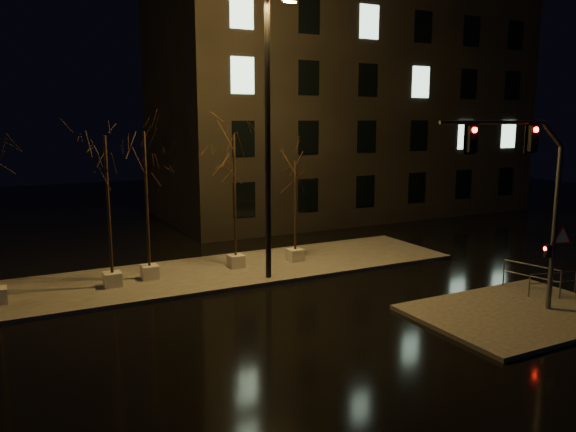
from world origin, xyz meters
TOP-DOWN VIEW (x-y plane):
  - ground at (0.00, 0.00)m, footprint 90.00×90.00m
  - median at (0.00, 6.00)m, footprint 22.00×5.00m
  - sidewalk_corner at (7.50, -3.50)m, footprint 7.00×5.00m
  - building at (14.00, 18.00)m, footprint 25.00×12.00m
  - tree_1 at (-4.19, 5.73)m, footprint 1.80×1.80m
  - tree_2 at (-2.65, 6.12)m, footprint 1.80×1.80m
  - tree_3 at (1.12, 6.16)m, footprint 1.80×1.80m
  - tree_4 at (3.96, 5.97)m, footprint 1.80×1.80m
  - traffic_signal_mast at (7.59, -3.56)m, footprint 5.10×1.25m
  - streetlight_main at (1.73, 4.11)m, footprint 2.79×0.80m
  - guard_rail_a at (10.00, -2.84)m, footprint 1.92×0.54m
  - guard_rail_b at (9.63, -2.19)m, footprint 0.57×2.15m

SIDE VIEW (x-z plane):
  - ground at x=0.00m, z-range 0.00..0.00m
  - median at x=0.00m, z-range 0.00..0.15m
  - sidewalk_corner at x=7.50m, z-range 0.00..0.15m
  - guard_rail_a at x=10.00m, z-range 0.28..1.14m
  - guard_rail_b at x=9.63m, z-range 0.30..1.35m
  - tree_4 at x=3.96m, z-range 1.36..6.04m
  - traffic_signal_mast at x=7.59m, z-range 1.15..7.52m
  - tree_3 at x=1.12m, z-range 1.67..7.56m
  - tree_1 at x=-4.19m, z-range 1.69..7.65m
  - tree_2 at x=-2.65m, z-range 1.72..7.81m
  - streetlight_main at x=1.73m, z-range 1.01..12.17m
  - building at x=14.00m, z-range 0.00..15.00m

